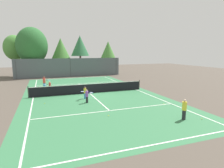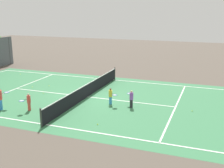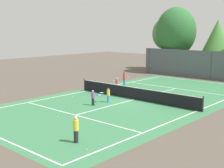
{
  "view_description": "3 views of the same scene",
  "coord_description": "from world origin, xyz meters",
  "px_view_note": "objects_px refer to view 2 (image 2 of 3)",
  "views": [
    {
      "loc": [
        -4.44,
        -19.03,
        4.32
      ],
      "look_at": [
        1.41,
        -3.08,
        1.39
      ],
      "focal_mm": 30.11,
      "sensor_mm": 36.0,
      "label": 1
    },
    {
      "loc": [
        -17.89,
        -8.56,
        6.24
      ],
      "look_at": [
        -0.08,
        -1.95,
        1.18
      ],
      "focal_mm": 45.1,
      "sensor_mm": 36.0,
      "label": 2
    },
    {
      "loc": [
        15.27,
        -19.8,
        5.58
      ],
      "look_at": [
        -1.09,
        -1.54,
        1.34
      ],
      "focal_mm": 50.63,
      "sensor_mm": 36.0,
      "label": 3
    }
  ],
  "objects_px": {
    "player_1": "(0,98)",
    "tennis_ball_6": "(43,93)",
    "tennis_ball_1": "(90,92)",
    "tennis_ball_3": "(36,80)",
    "player_4": "(111,96)",
    "tennis_ball_7": "(183,88)",
    "player_3": "(131,98)",
    "tennis_ball_9": "(49,86)",
    "tennis_ball_8": "(98,124)",
    "tennis_ball_0": "(32,87)",
    "tennis_ball_2": "(20,74)",
    "player_0": "(28,102)",
    "tennis_ball_4": "(192,111)"
  },
  "relations": [
    {
      "from": "tennis_ball_1",
      "to": "tennis_ball_8",
      "type": "relative_size",
      "value": 1.0
    },
    {
      "from": "tennis_ball_1",
      "to": "tennis_ball_8",
      "type": "height_order",
      "value": "same"
    },
    {
      "from": "player_4",
      "to": "tennis_ball_8",
      "type": "height_order",
      "value": "player_4"
    },
    {
      "from": "tennis_ball_3",
      "to": "tennis_ball_9",
      "type": "relative_size",
      "value": 1.0
    },
    {
      "from": "tennis_ball_9",
      "to": "tennis_ball_8",
      "type": "bearing_deg",
      "value": -130.88
    },
    {
      "from": "tennis_ball_0",
      "to": "tennis_ball_8",
      "type": "xyz_separation_m",
      "value": [
        -5.29,
        -8.14,
        0.0
      ]
    },
    {
      "from": "player_1",
      "to": "tennis_ball_8",
      "type": "relative_size",
      "value": 22.42
    },
    {
      "from": "tennis_ball_1",
      "to": "tennis_ball_8",
      "type": "distance_m",
      "value": 6.53
    },
    {
      "from": "tennis_ball_7",
      "to": "player_3",
      "type": "bearing_deg",
      "value": 155.63
    },
    {
      "from": "tennis_ball_8",
      "to": "player_4",
      "type": "bearing_deg",
      "value": 8.89
    },
    {
      "from": "player_1",
      "to": "player_4",
      "type": "distance_m",
      "value": 7.13
    },
    {
      "from": "player_0",
      "to": "tennis_ball_1",
      "type": "xyz_separation_m",
      "value": [
        5.13,
        -1.87,
        -0.55
      ]
    },
    {
      "from": "player_1",
      "to": "tennis_ball_3",
      "type": "relative_size",
      "value": 22.42
    },
    {
      "from": "player_4",
      "to": "tennis_ball_2",
      "type": "distance_m",
      "value": 12.78
    },
    {
      "from": "tennis_ball_2",
      "to": "tennis_ball_6",
      "type": "distance_m",
      "value": 7.57
    },
    {
      "from": "tennis_ball_1",
      "to": "tennis_ball_3",
      "type": "distance_m",
      "value": 6.33
    },
    {
      "from": "player_0",
      "to": "tennis_ball_7",
      "type": "height_order",
      "value": "player_0"
    },
    {
      "from": "tennis_ball_4",
      "to": "tennis_ball_7",
      "type": "distance_m",
      "value": 5.43
    },
    {
      "from": "tennis_ball_3",
      "to": "player_1",
      "type": "bearing_deg",
      "value": -161.3
    },
    {
      "from": "player_3",
      "to": "tennis_ball_7",
      "type": "relative_size",
      "value": 17.53
    },
    {
      "from": "player_3",
      "to": "tennis_ball_0",
      "type": "distance_m",
      "value": 9.25
    },
    {
      "from": "tennis_ball_1",
      "to": "tennis_ball_2",
      "type": "distance_m",
      "value": 9.56
    },
    {
      "from": "player_3",
      "to": "tennis_ball_1",
      "type": "xyz_separation_m",
      "value": [
        2.27,
        4.05,
        -0.57
      ]
    },
    {
      "from": "tennis_ball_1",
      "to": "tennis_ball_3",
      "type": "relative_size",
      "value": 1.0
    },
    {
      "from": "player_3",
      "to": "tennis_ball_9",
      "type": "relative_size",
      "value": 17.53
    },
    {
      "from": "tennis_ball_8",
      "to": "tennis_ball_7",
      "type": "bearing_deg",
      "value": -20.97
    },
    {
      "from": "tennis_ball_2",
      "to": "tennis_ball_4",
      "type": "height_order",
      "value": "same"
    },
    {
      "from": "tennis_ball_4",
      "to": "tennis_ball_9",
      "type": "distance_m",
      "value": 12.02
    },
    {
      "from": "tennis_ball_6",
      "to": "tennis_ball_1",
      "type": "bearing_deg",
      "value": -63.04
    },
    {
      "from": "tennis_ball_0",
      "to": "tennis_ball_7",
      "type": "height_order",
      "value": "same"
    },
    {
      "from": "tennis_ball_0",
      "to": "tennis_ball_7",
      "type": "bearing_deg",
      "value": -70.9
    },
    {
      "from": "tennis_ball_0",
      "to": "player_1",
      "type": "bearing_deg",
      "value": -165.44
    },
    {
      "from": "player_0",
      "to": "tennis_ball_3",
      "type": "distance_m",
      "value": 8.0
    },
    {
      "from": "tennis_ball_7",
      "to": "tennis_ball_8",
      "type": "height_order",
      "value": "same"
    },
    {
      "from": "tennis_ball_3",
      "to": "tennis_ball_7",
      "type": "distance_m",
      "value": 12.99
    },
    {
      "from": "player_1",
      "to": "tennis_ball_8",
      "type": "distance_m",
      "value": 6.83
    },
    {
      "from": "tennis_ball_1",
      "to": "tennis_ball_2",
      "type": "xyz_separation_m",
      "value": [
        3.18,
        9.01,
        0.0
      ]
    },
    {
      "from": "tennis_ball_3",
      "to": "tennis_ball_6",
      "type": "relative_size",
      "value": 1.0
    },
    {
      "from": "tennis_ball_1",
      "to": "tennis_ball_4",
      "type": "distance_m",
      "value": 8.08
    },
    {
      "from": "tennis_ball_3",
      "to": "tennis_ball_8",
      "type": "distance_m",
      "value": 11.83
    },
    {
      "from": "tennis_ball_0",
      "to": "player_3",
      "type": "bearing_deg",
      "value": -101.46
    },
    {
      "from": "tennis_ball_7",
      "to": "tennis_ball_3",
      "type": "bearing_deg",
      "value": 98.78
    },
    {
      "from": "tennis_ball_7",
      "to": "tennis_ball_2",
      "type": "bearing_deg",
      "value": 91.61
    },
    {
      "from": "player_0",
      "to": "tennis_ball_4",
      "type": "distance_m",
      "value": 10.38
    },
    {
      "from": "player_0",
      "to": "tennis_ball_1",
      "type": "bearing_deg",
      "value": -20.08
    },
    {
      "from": "tennis_ball_9",
      "to": "tennis_ball_3",
      "type": "bearing_deg",
      "value": 60.22
    },
    {
      "from": "tennis_ball_0",
      "to": "tennis_ball_6",
      "type": "relative_size",
      "value": 1.0
    },
    {
      "from": "player_1",
      "to": "tennis_ball_6",
      "type": "xyz_separation_m",
      "value": [
        4.02,
        -0.49,
        -0.73
      ]
    },
    {
      "from": "player_4",
      "to": "tennis_ball_7",
      "type": "distance_m",
      "value": 7.14
    },
    {
      "from": "tennis_ball_0",
      "to": "tennis_ball_1",
      "type": "xyz_separation_m",
      "value": [
        0.43,
        -5.0,
        0.0
      ]
    }
  ]
}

